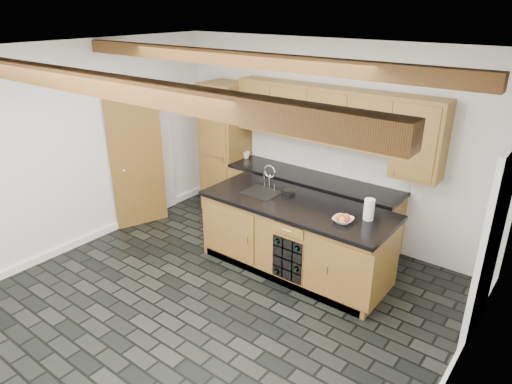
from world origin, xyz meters
TOP-DOWN VIEW (x-y plane):
  - ground at (0.00, 0.00)m, footprint 5.00×5.00m
  - room_shell at (-0.09, 0.53)m, footprint 5.01×5.00m
  - back_cabinetry at (-0.38, 2.24)m, footprint 3.65×0.62m
  - island at (0.31, 1.28)m, footprint 2.48×0.96m
  - faucet at (-0.25, 1.33)m, footprint 0.45×0.40m
  - kitchen_scale at (0.05, 1.47)m, footprint 0.20×0.16m
  - fruit_bowl at (1.00, 1.17)m, footprint 0.24×0.24m
  - fruit_cluster at (1.00, 1.17)m, footprint 0.16×0.17m
  - paper_towel at (1.20, 1.41)m, footprint 0.12×0.12m
  - mug at (-1.30, 2.29)m, footprint 0.11×0.11m

SIDE VIEW (x-z plane):
  - ground at x=0.00m, z-range 0.00..0.00m
  - island at x=0.31m, z-range 0.00..0.93m
  - kitchen_scale at x=0.05m, z-range 0.93..0.98m
  - fruit_bowl at x=1.00m, z-range 0.93..0.99m
  - faucet at x=-0.25m, z-range 0.79..1.14m
  - back_cabinetry at x=-0.38m, z-range -0.12..2.08m
  - mug at x=-1.30m, z-range 0.93..1.03m
  - fruit_cluster at x=1.00m, z-range 0.95..1.02m
  - paper_towel at x=1.20m, z-range 0.93..1.18m
  - room_shell at x=-0.09m, z-range -0.97..4.03m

